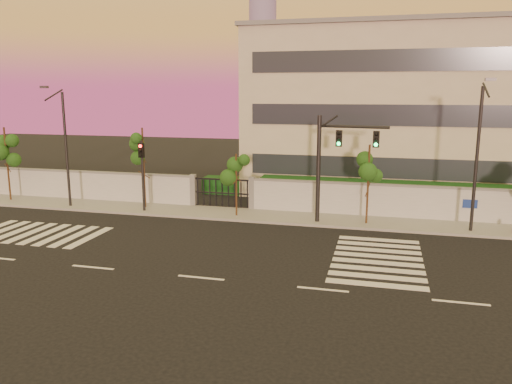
# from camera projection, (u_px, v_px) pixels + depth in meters

# --- Properties ---
(ground) EXTENTS (120.00, 120.00, 0.00)m
(ground) POSITION_uv_depth(u_px,v_px,m) (201.00, 278.00, 20.48)
(ground) COLOR black
(ground) RESTS_ON ground
(sidewalk) EXTENTS (60.00, 3.00, 0.15)m
(sidewalk) POSITION_uv_depth(u_px,v_px,m) (261.00, 216.00, 30.44)
(sidewalk) COLOR gray
(sidewalk) RESTS_ON ground
(perimeter_wall) EXTENTS (60.00, 0.36, 2.20)m
(perimeter_wall) POSITION_uv_depth(u_px,v_px,m) (269.00, 195.00, 31.64)
(perimeter_wall) COLOR #A9ACB0
(perimeter_wall) RESTS_ON ground
(hedge_row) EXTENTS (41.00, 4.25, 1.80)m
(hedge_row) POSITION_uv_depth(u_px,v_px,m) (293.00, 192.00, 34.04)
(hedge_row) COLOR #103816
(hedge_row) RESTS_ON ground
(institutional_building) EXTENTS (24.40, 12.40, 12.25)m
(institutional_building) POSITION_uv_depth(u_px,v_px,m) (412.00, 110.00, 37.98)
(institutional_building) COLOR #B7B29B
(institutional_building) RESTS_ON ground
(road_markings) EXTENTS (57.00, 7.62, 0.02)m
(road_markings) POSITION_uv_depth(u_px,v_px,m) (198.00, 248.00, 24.43)
(road_markings) COLOR silver
(road_markings) RESTS_ON ground
(street_tree_b) EXTENTS (1.55, 1.24, 5.16)m
(street_tree_b) POSITION_uv_depth(u_px,v_px,m) (6.00, 147.00, 33.99)
(street_tree_b) COLOR #382314
(street_tree_b) RESTS_ON ground
(street_tree_c) EXTENTS (1.43, 1.13, 5.29)m
(street_tree_c) POSITION_uv_depth(u_px,v_px,m) (143.00, 150.00, 31.76)
(street_tree_c) COLOR #382314
(street_tree_c) RESTS_ON ground
(street_tree_d) EXTENTS (1.36, 1.08, 3.90)m
(street_tree_d) POSITION_uv_depth(u_px,v_px,m) (237.00, 171.00, 29.74)
(street_tree_d) COLOR #382314
(street_tree_d) RESTS_ON ground
(street_tree_e) EXTENTS (1.46, 1.16, 4.64)m
(street_tree_e) POSITION_uv_depth(u_px,v_px,m) (369.00, 166.00, 27.84)
(street_tree_e) COLOR #382314
(street_tree_e) RESTS_ON ground
(traffic_signal_main) EXTENTS (3.93, 0.71, 6.23)m
(traffic_signal_main) POSITION_uv_depth(u_px,v_px,m) (333.00, 157.00, 27.94)
(traffic_signal_main) COLOR black
(traffic_signal_main) RESTS_ON ground
(traffic_signal_secondary) EXTENTS (0.36, 0.34, 4.57)m
(traffic_signal_secondary) POSITION_uv_depth(u_px,v_px,m) (142.00, 167.00, 30.98)
(traffic_signal_secondary) COLOR black
(traffic_signal_secondary) RESTS_ON ground
(streetlight_west) EXTENTS (0.47, 1.89, 7.86)m
(streetlight_west) POSITION_uv_depth(u_px,v_px,m) (64.00, 144.00, 31.91)
(streetlight_west) COLOR black
(streetlight_west) RESTS_ON ground
(streetlight_east) EXTENTS (0.49, 1.96, 8.16)m
(streetlight_east) POSITION_uv_depth(u_px,v_px,m) (478.00, 152.00, 25.94)
(streetlight_east) COLOR black
(streetlight_east) RESTS_ON ground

